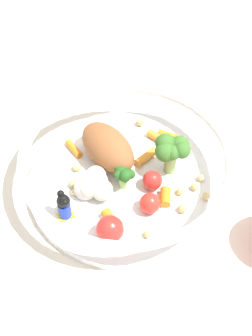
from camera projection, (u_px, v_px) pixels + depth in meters
ground_plane at (114, 181)px, 0.61m from camera, size 2.40×2.40×0.00m
food_container at (124, 168)px, 0.58m from camera, size 0.26×0.26×0.07m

